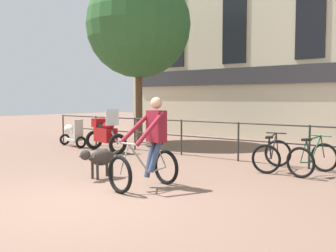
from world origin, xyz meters
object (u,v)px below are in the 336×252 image
at_px(parked_bicycle_mid_left, 313,159).
at_px(parked_motorcycle, 105,134).
at_px(parked_scooter, 72,133).
at_px(cyclist_with_bike, 150,147).
at_px(dog, 99,158).
at_px(parked_bicycle_near_lamp, 272,155).

bearing_deg(parked_bicycle_mid_left, parked_motorcycle, 11.75).
bearing_deg(parked_motorcycle, parked_scooter, 97.26).
height_order(cyclist_with_bike, dog, cyclist_with_bike).
xyz_separation_m(dog, parked_motorcycle, (-3.01, 2.95, 0.12)).
relative_size(parked_motorcycle, parked_bicycle_near_lamp, 1.44).
bearing_deg(dog, cyclist_with_bike, 8.10).
relative_size(parked_motorcycle, parked_scooter, 1.29).
xyz_separation_m(parked_bicycle_near_lamp, parked_scooter, (-7.36, -0.01, 0.10)).
bearing_deg(parked_bicycle_near_lamp, cyclist_with_bike, 62.55).
height_order(parked_bicycle_near_lamp, parked_bicycle_mid_left, same).
distance_m(dog, parked_bicycle_near_lamp, 4.00).
height_order(parked_motorcycle, parked_bicycle_near_lamp, parked_motorcycle).
distance_m(dog, parked_motorcycle, 4.21).
bearing_deg(cyclist_with_bike, parked_scooter, 162.50).
bearing_deg(cyclist_with_bike, parked_bicycle_mid_left, 66.52).
height_order(parked_motorcycle, parked_scooter, parked_motorcycle).
bearing_deg(dog, parked_motorcycle, 143.05).
xyz_separation_m(parked_bicycle_near_lamp, parked_bicycle_mid_left, (0.93, 0.00, -0.00)).
xyz_separation_m(parked_motorcycle, parked_scooter, (-1.91, 0.20, -0.10)).
bearing_deg(parked_bicycle_mid_left, parked_bicycle_near_lamp, 9.84).
relative_size(dog, parked_motorcycle, 0.59).
bearing_deg(parked_motorcycle, parked_bicycle_mid_left, -74.73).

